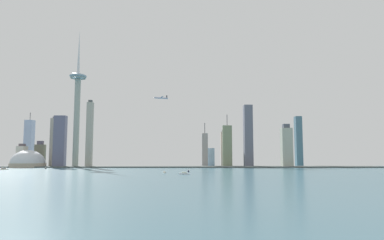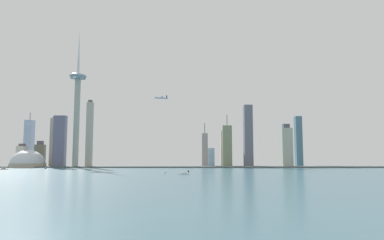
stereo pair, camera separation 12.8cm
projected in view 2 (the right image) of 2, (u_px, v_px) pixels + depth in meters
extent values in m
plane|color=#3C6574|center=(157.00, 180.00, 395.74)|extent=(6000.00, 6000.00, 0.00)
cube|color=#4D5552|center=(176.00, 167.00, 851.77)|extent=(974.25, 61.14, 3.04)
cylinder|color=#95A29A|center=(77.00, 121.00, 865.24)|extent=(13.86, 13.86, 223.80)
ellipsoid|color=#89A1B3|center=(79.00, 76.00, 876.73)|extent=(41.39, 41.39, 12.81)
torus|color=#95A29A|center=(79.00, 78.00, 876.27)|extent=(37.75, 37.75, 2.56)
cone|color=silver|center=(80.00, 52.00, 883.09)|extent=(6.93, 6.93, 110.87)
cylinder|color=#BBAA92|center=(29.00, 165.00, 851.78)|extent=(83.23, 83.23, 10.30)
ellipsoid|color=silver|center=(29.00, 163.00, 852.31)|extent=(79.07, 79.07, 62.58)
cube|color=#ACA394|center=(56.00, 143.00, 895.02)|extent=(19.63, 23.60, 122.41)
cube|color=#5B5669|center=(57.00, 118.00, 901.51)|extent=(11.78, 14.16, 4.14)
cube|color=#6A6B57|center=(41.00, 156.00, 899.26)|extent=(23.96, 15.39, 56.28)
cube|color=#565062|center=(41.00, 143.00, 902.63)|extent=(14.37, 9.23, 9.36)
cube|color=beige|center=(225.00, 149.00, 960.12)|extent=(16.51, 20.11, 92.64)
cube|color=#5F655F|center=(225.00, 131.00, 965.16)|extent=(9.90, 12.07, 5.55)
cube|color=#A8AF9F|center=(287.00, 148.00, 861.44)|extent=(25.27, 25.73, 95.07)
cube|color=#4D525F|center=(287.00, 126.00, 866.84)|extent=(15.16, 15.44, 10.09)
cube|color=slate|center=(61.00, 141.00, 862.15)|extent=(27.69, 17.99, 125.31)
cube|color=gray|center=(228.00, 146.00, 878.61)|extent=(22.66, 12.93, 103.01)
cylinder|color=#4C4C51|center=(228.00, 120.00, 885.31)|extent=(1.60, 1.60, 27.60)
cube|color=#A7A79A|center=(90.00, 135.00, 860.31)|extent=(13.87, 14.90, 157.96)
cube|color=#4D5558|center=(91.00, 101.00, 868.71)|extent=(8.32, 8.94, 5.62)
cube|color=slate|center=(249.00, 136.00, 881.91)|extent=(20.54, 27.38, 153.93)
cube|color=#426B7F|center=(299.00, 141.00, 942.54)|extent=(16.78, 20.53, 132.91)
cube|color=beige|center=(23.00, 157.00, 884.69)|extent=(18.80, 25.26, 51.89)
cube|color=#5C4F55|center=(23.00, 145.00, 887.67)|extent=(11.28, 15.16, 6.07)
cube|color=#9C9592|center=(206.00, 150.00, 907.31)|extent=(14.75, 19.96, 85.10)
cylinder|color=#4C4C51|center=(206.00, 128.00, 913.07)|extent=(1.60, 1.60, 27.11)
cube|color=#A2B3D5|center=(30.00, 143.00, 954.74)|extent=(20.53, 22.29, 124.05)
cylinder|color=#4C4C51|center=(31.00, 116.00, 962.18)|extent=(1.60, 1.60, 20.92)
cube|color=#95B1CA|center=(212.00, 157.00, 937.77)|extent=(17.83, 18.97, 48.13)
cube|color=white|center=(185.00, 174.00, 518.99)|extent=(15.61, 7.11, 1.93)
cube|color=silver|center=(185.00, 172.00, 519.18)|extent=(7.00, 4.64, 1.80)
cube|color=#161B3A|center=(189.00, 171.00, 596.79)|extent=(2.65, 6.71, 2.20)
cube|color=silver|center=(189.00, 170.00, 596.99)|extent=(1.84, 2.96, 1.83)
cube|color=white|center=(165.00, 173.00, 560.81)|extent=(6.15, 10.53, 1.60)
cube|color=beige|center=(165.00, 171.00, 560.99)|extent=(3.43, 4.89, 1.73)
cube|color=beige|center=(4.00, 169.00, 711.14)|extent=(13.99, 18.75, 1.47)
cube|color=#A3A5A2|center=(5.00, 168.00, 711.37)|extent=(7.60, 9.02, 3.00)
cube|color=#252125|center=(47.00, 168.00, 749.65)|extent=(5.88, 7.29, 2.17)
cube|color=silver|center=(47.00, 168.00, 749.84)|extent=(3.03, 3.51, 1.53)
cylinder|color=silver|center=(47.00, 166.00, 750.11)|extent=(0.24, 0.24, 3.70)
cylinder|color=silver|center=(162.00, 98.00, 788.74)|extent=(29.30, 13.01, 3.53)
sphere|color=silver|center=(156.00, 98.00, 783.96)|extent=(3.53, 3.53, 3.53)
cube|color=silver|center=(162.00, 97.00, 788.90)|extent=(12.94, 29.19, 0.50)
cube|color=silver|center=(168.00, 98.00, 792.81)|extent=(5.68, 10.61, 0.40)
cube|color=#2D333D|center=(168.00, 96.00, 793.19)|extent=(2.46, 1.26, 5.00)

